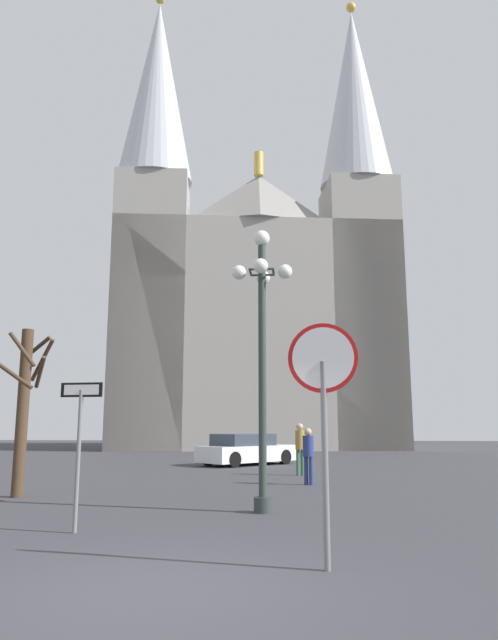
# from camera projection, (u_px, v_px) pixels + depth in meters

# --- Properties ---
(ground_plane) EXTENTS (120.00, 120.00, 0.00)m
(ground_plane) POSITION_uv_depth(u_px,v_px,m) (152.00, 592.00, 6.00)
(ground_plane) COLOR #38383D
(cathedral) EXTENTS (22.09, 14.91, 35.69)m
(cathedral) POSITION_uv_depth(u_px,v_px,m) (255.00, 296.00, 44.95)
(cathedral) COLOR gray
(cathedral) RESTS_ON ground
(stop_sign) EXTENTS (0.88, 0.16, 2.98)m
(stop_sign) POSITION_uv_depth(u_px,v_px,m) (323.00, 391.00, 7.25)
(stop_sign) COLOR slate
(stop_sign) RESTS_ON ground
(one_way_arrow_sign) EXTENTS (0.74, 0.12, 2.40)m
(one_way_arrow_sign) POSITION_uv_depth(u_px,v_px,m) (79.00, 435.00, 9.55)
(one_way_arrow_sign) COLOR slate
(one_way_arrow_sign) RESTS_ON ground
(street_lamp) EXTENTS (1.28, 1.28, 5.81)m
(street_lamp) POSITION_uv_depth(u_px,v_px,m) (262.00, 335.00, 12.05)
(street_lamp) COLOR #2D3833
(street_lamp) RESTS_ON ground
(bare_tree) EXTENTS (1.28, 1.30, 4.07)m
(bare_tree) POSITION_uv_depth(u_px,v_px,m) (24.00, 404.00, 14.27)
(bare_tree) COLOR #473323
(bare_tree) RESTS_ON ground
(parked_car_near_white) EXTENTS (4.34, 4.48, 1.33)m
(parked_car_near_white) POSITION_uv_depth(u_px,v_px,m) (246.00, 450.00, 25.26)
(parked_car_near_white) COLOR silver
(parked_car_near_white) RESTS_ON ground
(pedestrian_walking) EXTENTS (0.32, 0.32, 1.76)m
(pedestrian_walking) POSITION_uv_depth(u_px,v_px,m) (300.00, 444.00, 20.09)
(pedestrian_walking) COLOR #33663F
(pedestrian_walking) RESTS_ON ground
(pedestrian_standing) EXTENTS (0.32, 0.32, 1.61)m
(pedestrian_standing) POSITION_uv_depth(u_px,v_px,m) (308.00, 450.00, 16.94)
(pedestrian_standing) COLOR navy
(pedestrian_standing) RESTS_ON ground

